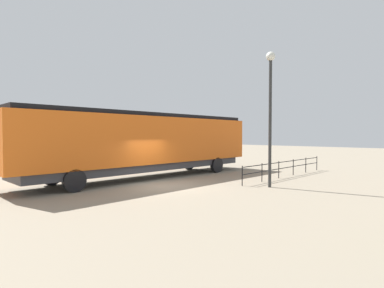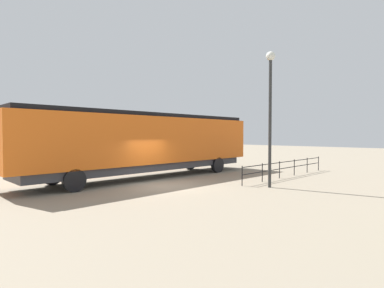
# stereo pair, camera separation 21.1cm
# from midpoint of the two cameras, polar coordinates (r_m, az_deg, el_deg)

# --- Properties ---
(ground_plane) EXTENTS (120.00, 120.00, 0.00)m
(ground_plane) POSITION_cam_midpoint_polar(r_m,az_deg,el_deg) (16.45, -5.09, -7.81)
(ground_plane) COLOR gray
(locomotive) EXTENTS (3.13, 16.51, 4.07)m
(locomotive) POSITION_cam_midpoint_polar(r_m,az_deg,el_deg) (19.63, -6.92, 0.44)
(locomotive) COLOR orange
(locomotive) RESTS_ON ground_plane
(lamp_post) EXTENTS (0.47, 0.47, 7.00)m
(lamp_post) POSITION_cam_midpoint_polar(r_m,az_deg,el_deg) (16.24, 14.90, 8.33)
(lamp_post) COLOR #2D2D2D
(lamp_post) RESTS_ON ground_plane
(platform_fence) EXTENTS (0.05, 9.99, 1.07)m
(platform_fence) POSITION_cam_midpoint_polar(r_m,az_deg,el_deg) (20.64, 17.79, -3.97)
(platform_fence) COLOR black
(platform_fence) RESTS_ON ground_plane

